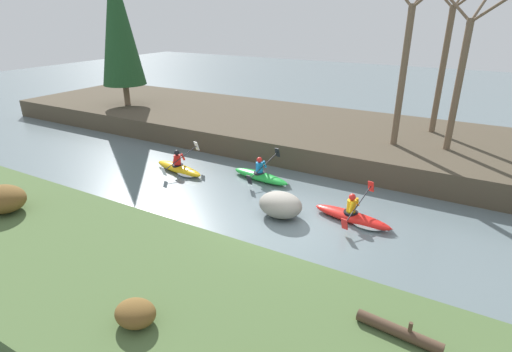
% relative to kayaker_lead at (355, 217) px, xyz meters
% --- Properties ---
extents(ground_plane, '(90.00, 90.00, 0.00)m').
position_rel_kayaker_lead_xyz_m(ground_plane, '(-1.75, -1.34, -0.20)').
color(ground_plane, slate).
extents(riverbank_near, '(44.00, 5.50, 0.56)m').
position_rel_kayaker_lead_xyz_m(riverbank_near, '(-1.75, -6.36, 0.08)').
color(riverbank_near, '#4C6638').
rests_on(riverbank_near, ground).
extents(riverbank_far, '(44.00, 8.45, 1.06)m').
position_rel_kayaker_lead_xyz_m(riverbank_far, '(-1.75, 7.49, 0.33)').
color(riverbank_far, '#4C4233').
rests_on(riverbank_far, ground).
extents(conifer_tree_far_left, '(2.60, 2.60, 8.49)m').
position_rel_kayaker_lead_xyz_m(conifer_tree_far_left, '(-16.52, 5.92, 5.72)').
color(conifer_tree_far_left, brown).
rests_on(conifer_tree_far_left, riverbank_far).
extents(bare_tree_upstream, '(4.20, 4.15, 7.68)m').
position_rel_kayaker_lead_xyz_m(bare_tree_upstream, '(-0.11, 6.02, 4.47)').
color(bare_tree_upstream, brown).
rests_on(bare_tree_upstream, riverbank_far).
extents(bare_tree_mid_upstream, '(4.19, 4.14, 7.66)m').
position_rel_kayaker_lead_xyz_m(bare_tree_mid_upstream, '(1.09, 8.97, 4.46)').
color(bare_tree_mid_upstream, brown).
rests_on(bare_tree_mid_upstream, riverbank_far).
extents(bare_tree_mid_downstream, '(3.83, 3.79, 6.98)m').
position_rel_kayaker_lead_xyz_m(bare_tree_mid_downstream, '(2.01, 6.43, 4.15)').
color(bare_tree_mid_downstream, brown).
rests_on(bare_tree_mid_downstream, riverbank_far).
extents(shrub_clump_nearest, '(1.55, 1.29, 0.84)m').
position_rel_kayaker_lead_xyz_m(shrub_clump_nearest, '(-9.80, -5.85, 0.78)').
color(shrub_clump_nearest, brown).
rests_on(shrub_clump_nearest, riverbank_near).
extents(shrub_clump_third, '(0.90, 0.75, 0.49)m').
position_rel_kayaker_lead_xyz_m(shrub_clump_third, '(-2.41, -7.41, 0.60)').
color(shrub_clump_third, brown).
rests_on(shrub_clump_third, riverbank_near).
extents(kayaker_lead, '(2.80, 2.07, 1.20)m').
position_rel_kayaker_lead_xyz_m(kayaker_lead, '(0.00, 0.00, 0.00)').
color(kayaker_lead, red).
rests_on(kayaker_lead, ground).
extents(kayaker_middle, '(2.80, 2.07, 1.20)m').
position_rel_kayaker_lead_xyz_m(kayaker_middle, '(-4.47, 1.59, 0.02)').
color(kayaker_middle, green).
rests_on(kayaker_middle, ground).
extents(kayaker_trailing, '(2.79, 2.06, 1.20)m').
position_rel_kayaker_lead_xyz_m(kayaker_trailing, '(-7.92, 0.59, 0.00)').
color(kayaker_trailing, yellow).
rests_on(kayaker_trailing, ground).
extents(boulder_midstream, '(1.53, 1.20, 0.87)m').
position_rel_kayaker_lead_xyz_m(boulder_midstream, '(-2.36, -0.83, 0.23)').
color(boulder_midstream, gray).
rests_on(boulder_midstream, ground).
extents(driftwood_log, '(1.69, 0.40, 0.44)m').
position_rel_kayaker_lead_xyz_m(driftwood_log, '(2.37, -5.11, 0.48)').
color(driftwood_log, '#4C3828').
rests_on(driftwood_log, riverbank_near).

